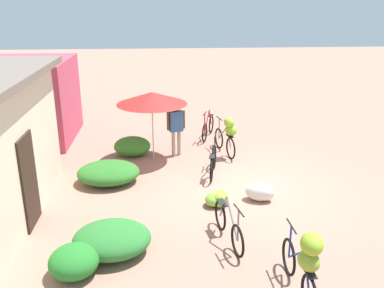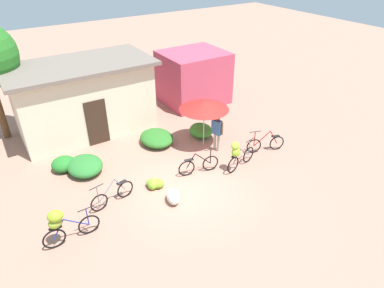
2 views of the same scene
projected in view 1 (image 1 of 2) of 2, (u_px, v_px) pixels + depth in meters
ground_plane at (239, 187)px, 10.91m from camera, size 60.00×60.00×0.00m
shop_pink at (29, 100)px, 14.16m from camera, size 3.20×2.80×2.69m
hedge_bush_front_left at (74, 261)px, 7.42m from camera, size 0.91×0.88×0.54m
hedge_bush_front_right at (112, 239)px, 8.07m from camera, size 1.29×1.49×0.57m
hedge_bush_mid at (108, 173)px, 11.13m from camera, size 1.37×1.63×0.53m
hedge_bush_by_door at (132, 146)px, 13.01m from camera, size 0.98×1.12×0.58m
market_umbrella at (152, 98)px, 12.25m from camera, size 2.06×2.06×2.03m
bicycle_leftmost at (306, 259)px, 6.60m from camera, size 1.68×0.46×1.30m
bicycle_near_pile at (229, 226)px, 8.40m from camera, size 1.62×0.36×0.98m
bicycle_center_loaded at (213, 162)px, 11.59m from camera, size 1.59×0.38×0.96m
bicycle_by_shop at (228, 133)px, 12.79m from camera, size 1.61×0.56×1.27m
bicycle_rightmost at (208, 128)px, 14.61m from camera, size 1.59×0.59×1.01m
banana_pile_on_ground at (217, 199)px, 9.94m from camera, size 0.74×0.74×0.35m
produce_sack at (260, 192)px, 10.15m from camera, size 0.64×0.80×0.44m
person_vendor at (176, 125)px, 12.75m from camera, size 0.31×0.56×1.61m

